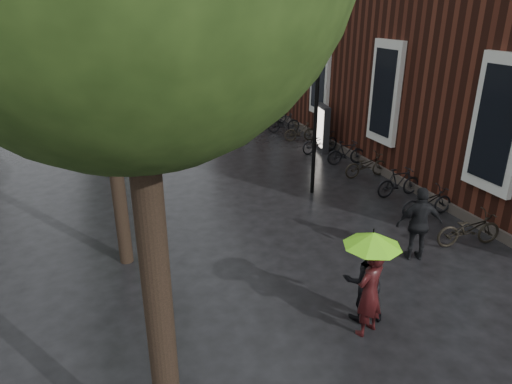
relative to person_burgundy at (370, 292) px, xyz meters
name	(u,v)px	position (x,y,z in m)	size (l,w,h in m)	color
brick_building	(374,3)	(10.46, 16.74, 5.09)	(10.20, 33.20, 12.00)	#38160F
person_burgundy	(370,292)	(0.00, 0.00, 0.00)	(0.66, 0.43, 1.81)	black
person_black	(365,280)	(0.16, 0.43, -0.02)	(0.86, 0.67, 1.77)	black
lime_umbrella	(373,239)	(0.06, 0.16, 1.02)	(1.09, 1.09, 1.60)	black
pedestrian_walking	(419,224)	(2.68, 2.00, 0.04)	(1.11, 0.46, 1.89)	black
parked_bicycles	(323,143)	(4.58, 10.62, -0.44)	(2.12, 18.74, 0.98)	black
ad_lightbox	(322,128)	(4.78, 11.19, 0.08)	(0.30, 1.30, 1.96)	black
lamp_post	(316,113)	(2.20, 6.80, 1.80)	(0.23, 0.23, 4.46)	black
cycle_sign	(114,103)	(-3.55, 14.89, 1.01)	(0.15, 0.53, 2.89)	#262628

